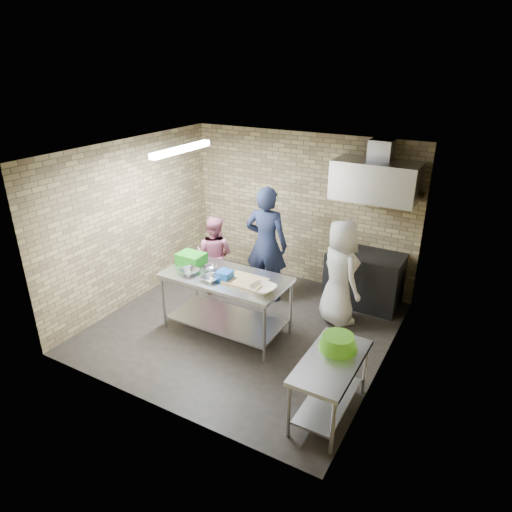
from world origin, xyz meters
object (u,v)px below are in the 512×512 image
(stove, at_px, (364,279))
(green_crate, at_px, (191,258))
(side_counter, at_px, (329,387))
(prep_table, at_px, (226,304))
(man_navy, at_px, (266,245))
(woman_white, at_px, (340,273))
(blue_tub, at_px, (224,275))
(bottle_red, at_px, (382,183))
(bottle_green, at_px, (407,187))
(green_basin, at_px, (338,342))
(woman_pink, at_px, (214,255))

(stove, distance_m, green_crate, 2.88)
(stove, xyz_separation_m, green_crate, (-2.24, -1.72, 0.55))
(side_counter, bearing_deg, prep_table, 155.45)
(green_crate, relative_size, man_navy, 0.21)
(prep_table, distance_m, woman_white, 1.78)
(stove, relative_size, man_navy, 0.61)
(stove, bearing_deg, blue_tub, -127.47)
(man_navy, bearing_deg, bottle_red, -158.55)
(prep_table, distance_m, green_crate, 0.89)
(blue_tub, relative_size, bottle_green, 1.36)
(green_basin, height_order, man_navy, man_navy)
(green_basin, bearing_deg, side_counter, -85.43)
(woman_white, bearing_deg, side_counter, 146.67)
(green_crate, height_order, man_navy, man_navy)
(green_basin, xyz_separation_m, bottle_green, (0.02, 2.74, 1.18))
(stove, bearing_deg, green_basin, -80.24)
(prep_table, xyz_separation_m, bottle_green, (1.99, 2.08, 1.56))
(bottle_red, relative_size, woman_pink, 0.13)
(prep_table, xyz_separation_m, green_crate, (-0.70, 0.12, 0.54))
(man_navy, bearing_deg, bottle_green, -163.77)
(prep_table, xyz_separation_m, stove, (1.54, 1.84, -0.01))
(woman_white, bearing_deg, blue_tub, 81.41)
(bottle_red, relative_size, woman_white, 0.11)
(green_basin, relative_size, bottle_green, 3.07)
(bottle_red, height_order, woman_pink, bottle_red)
(bottle_red, bearing_deg, woman_pink, -155.60)
(prep_table, xyz_separation_m, woman_white, (1.36, 1.09, 0.37))
(green_basin, xyz_separation_m, bottle_red, (-0.38, 2.74, 1.19))
(bottle_red, bearing_deg, stove, -101.77)
(green_crate, relative_size, blue_tub, 2.00)
(side_counter, bearing_deg, bottle_red, 97.62)
(green_basin, xyz_separation_m, woman_pink, (-2.83, 1.63, -0.14))
(prep_table, bearing_deg, bottle_green, 46.31)
(green_crate, bearing_deg, blue_tub, -16.35)
(man_navy, bearing_deg, prep_table, 80.93)
(bottle_red, xyz_separation_m, woman_pink, (-2.45, -1.11, -1.33))
(side_counter, bearing_deg, bottle_green, 90.00)
(green_crate, relative_size, woman_white, 0.24)
(bottle_green, distance_m, man_navy, 2.38)
(blue_tub, relative_size, man_navy, 0.10)
(side_counter, height_order, green_crate, green_crate)
(man_navy, bearing_deg, woman_white, 167.18)
(bottle_red, bearing_deg, woman_white, -102.97)
(bottle_red, distance_m, man_navy, 2.07)
(prep_table, distance_m, stove, 2.40)
(side_counter, height_order, bottle_green, bottle_green)
(green_basin, height_order, woman_pink, woman_pink)
(stove, height_order, green_basin, green_basin)
(blue_tub, xyz_separation_m, bottle_red, (1.54, 2.18, 1.04))
(woman_white, bearing_deg, prep_table, 77.86)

